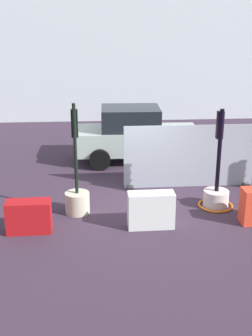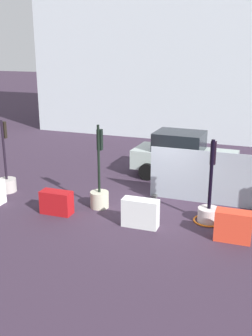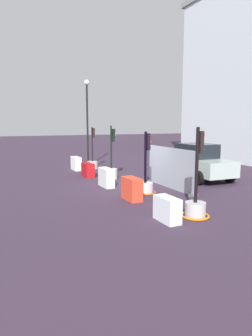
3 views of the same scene
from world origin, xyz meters
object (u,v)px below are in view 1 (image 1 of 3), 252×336
at_px(construction_barrier_2, 151,210).
at_px(car_silver_hatchback, 135,135).
at_px(traffic_light_2, 216,191).
at_px(traffic_light_1, 77,193).
at_px(construction_barrier_1, 29,216).

height_order(construction_barrier_2, car_silver_hatchback, car_silver_hatchback).
bearing_deg(traffic_light_2, construction_barrier_2, -150.02).
distance_m(traffic_light_2, construction_barrier_2, 2.20).
relative_size(traffic_light_1, traffic_light_2, 1.08).
distance_m(traffic_light_1, traffic_light_2, 3.70).
bearing_deg(construction_barrier_1, construction_barrier_2, 0.27).
relative_size(construction_barrier_1, construction_barrier_2, 0.94).
xyz_separation_m(construction_barrier_1, construction_barrier_2, (2.90, 0.01, 0.06)).
height_order(traffic_light_1, construction_barrier_1, traffic_light_1).
distance_m(construction_barrier_1, construction_barrier_2, 2.90).
bearing_deg(construction_barrier_1, traffic_light_1, 41.86).
bearing_deg(car_silver_hatchback, construction_barrier_2, -91.42).
relative_size(construction_barrier_2, car_silver_hatchback, 0.26).
bearing_deg(construction_barrier_1, traffic_light_2, 13.02).
bearing_deg(car_silver_hatchback, traffic_light_2, -66.90).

